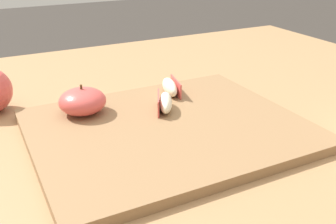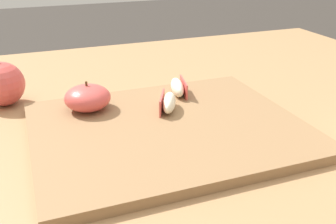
# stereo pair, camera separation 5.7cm
# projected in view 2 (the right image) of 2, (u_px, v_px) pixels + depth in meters

# --- Properties ---
(dining_table) EXTENTS (1.42, 0.95, 0.74)m
(dining_table) POSITION_uv_depth(u_px,v_px,m) (122.00, 171.00, 0.66)
(dining_table) COLOR #9E754C
(dining_table) RESTS_ON ground_plane
(cutting_board) EXTENTS (0.39, 0.32, 0.02)m
(cutting_board) POSITION_uv_depth(u_px,v_px,m) (168.00, 129.00, 0.59)
(cutting_board) COLOR olive
(cutting_board) RESTS_ON dining_table
(apple_half_skin_up) EXTENTS (0.07, 0.07, 0.05)m
(apple_half_skin_up) POSITION_uv_depth(u_px,v_px,m) (88.00, 98.00, 0.63)
(apple_half_skin_up) COLOR #D14C47
(apple_half_skin_up) RESTS_ON cutting_board
(apple_wedge_back) EXTENTS (0.05, 0.06, 0.03)m
(apple_wedge_back) POSITION_uv_depth(u_px,v_px,m) (168.00, 103.00, 0.62)
(apple_wedge_back) COLOR #F4EACC
(apple_wedge_back) RESTS_ON cutting_board
(apple_wedge_right) EXTENTS (0.03, 0.07, 0.03)m
(apple_wedge_right) POSITION_uv_depth(u_px,v_px,m) (178.00, 87.00, 0.69)
(apple_wedge_right) COLOR #F4EACC
(apple_wedge_right) RESTS_ON cutting_board
(whole_apple_pink_lady) EXTENTS (0.08, 0.08, 0.08)m
(whole_apple_pink_lady) POSITION_uv_depth(u_px,v_px,m) (2.00, 84.00, 0.68)
(whole_apple_pink_lady) COLOR #D14C47
(whole_apple_pink_lady) RESTS_ON dining_table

